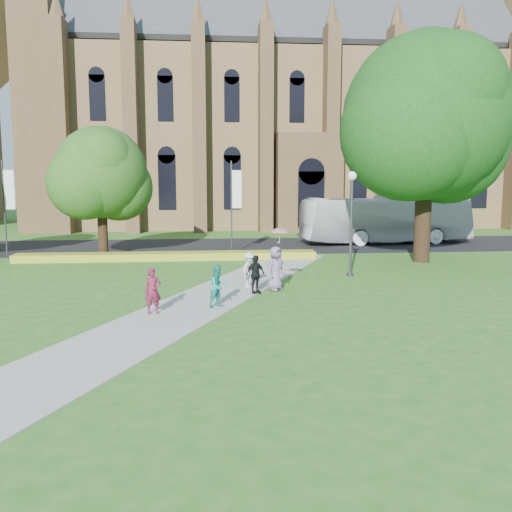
{
  "coord_description": "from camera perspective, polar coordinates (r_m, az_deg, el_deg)",
  "views": [
    {
      "loc": [
        0.02,
        -21.28,
        4.91
      ],
      "look_at": [
        2.36,
        2.78,
        1.6
      ],
      "focal_mm": 40.0,
      "sensor_mm": 36.0,
      "label": 1
    }
  ],
  "objects": [
    {
      "name": "large_tree",
      "position": [
        34.96,
        16.71,
        13.15
      ],
      "size": [
        9.6,
        9.6,
        13.2
      ],
      "color": "#332114",
      "rests_on": "ground"
    },
    {
      "name": "parasol",
      "position": [
        24.89,
        2.37,
        1.8
      ],
      "size": [
        1.06,
        1.06,
        0.71
      ],
      "primitive_type": "imported",
      "rotation": [
        0.0,
        0.0,
        0.4
      ],
      "color": "#D39595",
      "rests_on": "pedestrian_4"
    },
    {
      "name": "pedestrian_0",
      "position": [
        20.91,
        -10.28,
        -3.47
      ],
      "size": [
        0.69,
        0.55,
        1.66
      ],
      "primitive_type": "imported",
      "rotation": [
        0.0,
        0.0,
        0.28
      ],
      "color": "maroon",
      "rests_on": "footpath"
    },
    {
      "name": "footpath",
      "position": [
        22.81,
        -5.5,
        -4.62
      ],
      "size": [
        15.58,
        28.54,
        0.04
      ],
      "primitive_type": "cube",
      "rotation": [
        0.0,
        0.0,
        -0.44
      ],
      "color": "#B2B2A8",
      "rests_on": "ground"
    },
    {
      "name": "pedestrian_1",
      "position": [
        21.68,
        -3.8,
        -3.01
      ],
      "size": [
        1.0,
        0.97,
        1.62
      ],
      "primitive_type": "imported",
      "rotation": [
        0.0,
        0.0,
        0.67
      ],
      "color": "#1B887D",
      "rests_on": "footpath"
    },
    {
      "name": "ground",
      "position": [
        21.84,
        -5.5,
        -5.24
      ],
      "size": [
        160.0,
        160.0,
        0.0
      ],
      "primitive_type": "plane",
      "color": "#2A631D",
      "rests_on": "ground"
    },
    {
      "name": "pedestrian_3",
      "position": [
        24.19,
        -0.07,
        -1.84
      ],
      "size": [
        1.03,
        0.85,
        1.64
      ],
      "primitive_type": "imported",
      "rotation": [
        0.0,
        0.0,
        0.55
      ],
      "color": "black",
      "rests_on": "footpath"
    },
    {
      "name": "street_tree_1",
      "position": [
        36.28,
        -15.27,
        8.02
      ],
      "size": [
        5.6,
        5.6,
        8.05
      ],
      "color": "#332114",
      "rests_on": "ground"
    },
    {
      "name": "pedestrian_4",
      "position": [
        24.94,
        1.98,
        -1.23
      ],
      "size": [
        1.1,
        1.09,
        1.92
      ],
      "primitive_type": "imported",
      "rotation": [
        0.0,
        0.0,
        0.76
      ],
      "color": "slate",
      "rests_on": "footpath"
    },
    {
      "name": "road",
      "position": [
        41.57,
        -5.56,
        0.99
      ],
      "size": [
        160.0,
        10.0,
        0.02
      ],
      "primitive_type": "cube",
      "color": "black",
      "rests_on": "ground"
    },
    {
      "name": "banner_pole_1",
      "position": [
        38.4,
        -23.72,
        4.87
      ],
      "size": [
        0.7,
        0.1,
        6.0
      ],
      "color": "#38383D",
      "rests_on": "ground"
    },
    {
      "name": "banner_pole_0",
      "position": [
        36.57,
        -2.29,
        5.41
      ],
      "size": [
        0.7,
        0.1,
        6.0
      ],
      "color": "#38383D",
      "rests_on": "ground"
    },
    {
      "name": "pedestrian_2",
      "position": [
        25.56,
        -0.68,
        -1.39
      ],
      "size": [
        1.03,
        1.18,
        1.58
      ],
      "primitive_type": "imported",
      "rotation": [
        0.0,
        0.0,
        1.04
      ],
      "color": "silver",
      "rests_on": "footpath"
    },
    {
      "name": "flower_hedge",
      "position": [
        34.85,
        -8.84,
        -0.02
      ],
      "size": [
        18.0,
        1.4,
        0.45
      ],
      "primitive_type": "cube",
      "color": "gold",
      "rests_on": "ground"
    },
    {
      "name": "streetlamp",
      "position": [
        28.81,
        9.52,
        4.48
      ],
      "size": [
        0.44,
        0.44,
        5.24
      ],
      "color": "#38383D",
      "rests_on": "ground"
    },
    {
      "name": "tour_coach",
      "position": [
        44.08,
        12.84,
        3.58
      ],
      "size": [
        13.14,
        4.24,
        3.6
      ],
      "primitive_type": "imported",
      "rotation": [
        0.0,
        0.0,
        1.67
      ],
      "color": "white",
      "rests_on": "road"
    },
    {
      "name": "cathedral",
      "position": [
        62.34,
        3.82,
        15.23
      ],
      "size": [
        52.6,
        18.25,
        28.0
      ],
      "color": "brown",
      "rests_on": "ground"
    }
  ]
}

